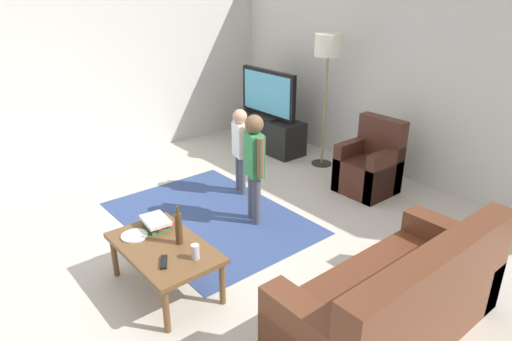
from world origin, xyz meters
The scene contains 17 objects.
ground centered at (0.00, 0.00, 0.00)m, with size 7.80×7.80×0.00m, color beige.
wall_back centered at (0.00, 3.00, 1.35)m, with size 6.00×0.12×2.70m, color silver.
wall_left centered at (-3.00, 0.00, 1.35)m, with size 0.12×6.00×2.70m, color silver.
area_rug centered at (-0.48, 0.34, 0.00)m, with size 2.20×1.60×0.01m, color #33477A.
tv_stand centered at (-1.75, 2.30, 0.24)m, with size 1.20×0.44×0.50m.
tv centered at (-1.75, 2.28, 0.85)m, with size 1.10×0.28×0.71m.
couch centered at (1.87, 0.37, 0.29)m, with size 0.80×1.80×0.86m.
armchair centered at (0.18, 2.26, 0.30)m, with size 0.60×0.60×0.90m.
floor_lamp centered at (-0.78, 2.45, 1.54)m, with size 0.36×0.36×1.78m.
child_near_tv centered at (-0.78, 1.01, 0.63)m, with size 0.34×0.18×1.04m.
child_center centered at (-0.13, 0.68, 0.71)m, with size 0.38×0.21×1.18m.
coffee_table centered at (0.31, -0.62, 0.37)m, with size 1.00×0.60×0.42m.
book_stack centered at (0.01, -0.53, 0.47)m, with size 0.30×0.23×0.09m.
bottle centered at (0.36, -0.50, 0.56)m, with size 0.06×0.06×0.34m.
tv_remote centered at (0.53, -0.74, 0.43)m, with size 0.17×0.05×0.02m, color black.
soda_can centered at (0.63, -0.52, 0.48)m, with size 0.07×0.07×0.12m, color silver.
plate centered at (0.03, -0.74, 0.43)m, with size 0.22×0.22×0.02m.
Camera 1 is at (3.19, -2.05, 2.40)m, focal length 31.73 mm.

